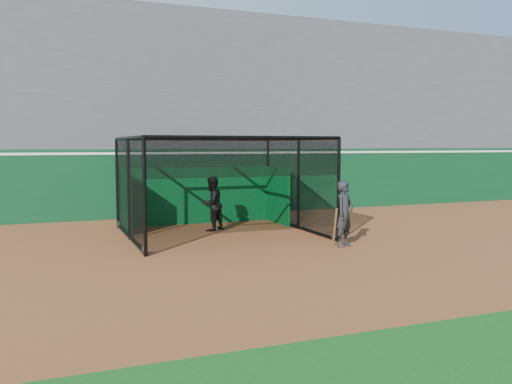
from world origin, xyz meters
name	(u,v)px	position (x,y,z in m)	size (l,w,h in m)	color
ground	(252,261)	(0.00, 0.00, 0.00)	(120.00, 120.00, 0.00)	brown
outfield_wall	(169,182)	(0.00, 8.50, 1.29)	(50.00, 0.50, 2.50)	#0A3A1C
grandstand	(149,103)	(0.00, 12.27, 4.48)	(50.00, 7.85, 8.95)	#4C4C4F
batting_cage	(219,187)	(0.45, 3.92, 1.42)	(5.35, 5.03, 2.84)	black
batter	(212,204)	(0.44, 4.60, 0.84)	(0.82, 0.64, 1.68)	black
on_deck_player	(345,214)	(2.88, 0.78, 0.86)	(0.75, 0.68, 1.72)	black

